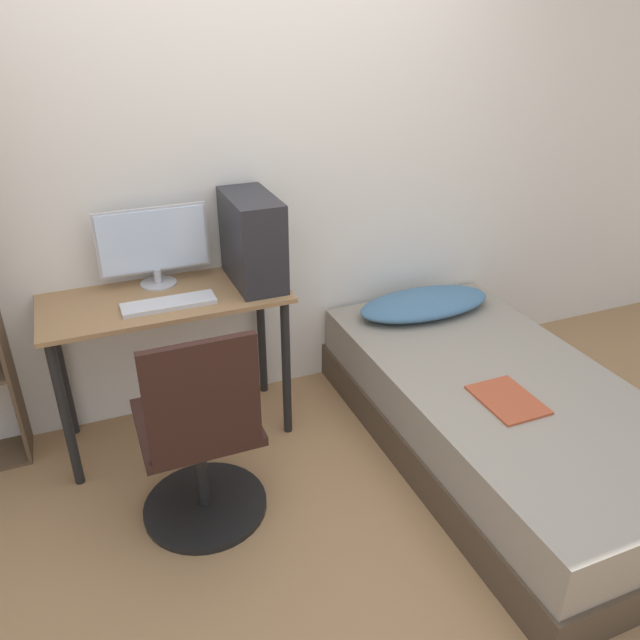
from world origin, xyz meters
TOP-DOWN VIEW (x-y plane):
  - ground_plane at (0.00, 0.00)m, footprint 14.00×14.00m
  - wall_back at (0.00, 1.39)m, footprint 8.00×0.05m
  - desk at (-0.54, 1.11)m, footprint 1.13×0.51m
  - office_chair at (-0.55, 0.46)m, footprint 0.54×0.54m
  - bed at (0.88, 0.35)m, footprint 1.04×2.02m
  - pillow at (0.88, 1.10)m, footprint 0.79×0.36m
  - magazine at (0.77, 0.20)m, footprint 0.24×0.32m
  - monitor at (-0.54, 1.26)m, footprint 0.52×0.17m
  - keyboard at (-0.54, 1.01)m, footprint 0.42×0.13m
  - pc_tower at (-0.10, 1.12)m, footprint 0.21×0.44m

SIDE VIEW (x-z plane):
  - ground_plane at x=0.00m, z-range 0.00..0.00m
  - bed at x=0.88m, z-range 0.00..0.42m
  - office_chair at x=-0.55m, z-range -0.10..0.85m
  - magazine at x=0.77m, z-range 0.43..0.44m
  - pillow at x=0.88m, z-range 0.43..0.54m
  - desk at x=-0.54m, z-range 0.25..1.03m
  - keyboard at x=-0.54m, z-range 0.78..0.80m
  - monitor at x=-0.54m, z-range 0.79..1.17m
  - pc_tower at x=-0.10m, z-range 0.78..1.20m
  - wall_back at x=0.00m, z-range 0.00..2.50m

